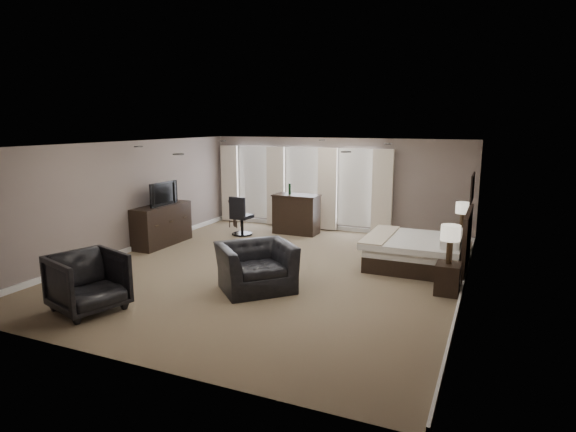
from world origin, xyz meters
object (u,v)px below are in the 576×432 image
at_px(bed, 412,237).
at_px(bar_stool_right, 290,217).
at_px(nightstand_near, 448,278).
at_px(lamp_near, 450,245).
at_px(nightstand_far, 460,242).
at_px(dresser, 162,225).
at_px(armchair_near, 256,259).
at_px(desk_chair, 242,215).
at_px(tv, 161,202).
at_px(armchair_far, 88,279).
at_px(bar_counter, 296,214).
at_px(bar_stool_left, 235,214).
at_px(lamp_far, 462,216).

relative_size(bed, bar_stool_right, 2.42).
height_order(nightstand_near, lamp_near, lamp_near).
bearing_deg(nightstand_far, dresser, -163.26).
height_order(lamp_near, armchair_near, lamp_near).
height_order(bed, nightstand_near, bed).
distance_m(bar_stool_right, desk_chair, 1.37).
xyz_separation_m(dresser, tv, (0.00, 0.00, 0.57)).
relative_size(lamp_near, armchair_far, 0.66).
bearing_deg(armchair_near, bar_counter, 58.11).
bearing_deg(bar_stool_left, lamp_near, -28.01).
distance_m(nightstand_near, bar_counter, 5.44).
relative_size(lamp_far, armchair_far, 0.62).
height_order(dresser, bar_stool_right, dresser).
bearing_deg(nightstand_near, bar_stool_left, 151.99).
xyz_separation_m(nightstand_near, desk_chair, (-5.60, 2.54, 0.26)).
height_order(armchair_near, armchair_far, armchair_near).
xyz_separation_m(lamp_near, bar_stool_left, (-6.28, 3.34, -0.50)).
bearing_deg(nightstand_far, tv, -163.26).
xyz_separation_m(armchair_far, bar_counter, (0.95, 6.48, 0.02)).
height_order(lamp_far, bar_stool_right, lamp_far).
relative_size(lamp_near, bar_stool_right, 0.84).
relative_size(dresser, bar_counter, 1.38).
bearing_deg(lamp_near, desk_chair, 155.61).
distance_m(bed, bar_counter, 3.90).
xyz_separation_m(tv, bar_counter, (2.60, 2.48, -0.53)).
bearing_deg(bar_stool_left, tv, -104.20).
relative_size(nightstand_near, dresser, 0.32).
relative_size(nightstand_near, bar_stool_right, 0.67).
bearing_deg(nightstand_far, bar_stool_left, 175.98).
distance_m(bed, nightstand_near, 1.74).
bearing_deg(bed, lamp_near, -58.46).
bearing_deg(armchair_far, lamp_far, -23.37).
xyz_separation_m(bed, nightstand_near, (0.89, -1.45, -0.36)).
bearing_deg(dresser, nightstand_near, -6.75).
relative_size(dresser, bar_stool_left, 2.16).
bearing_deg(bed, armchair_near, -131.81).
height_order(bar_counter, bar_stool_right, bar_counter).
xyz_separation_m(nightstand_far, tv, (-6.92, -2.08, 0.79)).
distance_m(bar_stool_left, bar_stool_right, 1.72).
distance_m(armchair_far, desk_chair, 5.73).
bearing_deg(armchair_near, nightstand_near, -25.37).
bearing_deg(nightstand_near, desk_chair, 155.61).
distance_m(nightstand_far, desk_chair, 5.62).
bearing_deg(bar_stool_right, bar_stool_left, -177.52).
relative_size(nightstand_near, lamp_near, 0.79).
xyz_separation_m(dresser, bar_counter, (2.60, 2.48, 0.04)).
distance_m(armchair_far, bar_stool_right, 6.63).
xyz_separation_m(bar_counter, bar_stool_left, (-1.96, 0.04, -0.14)).
xyz_separation_m(nightstand_near, lamp_near, (0.00, 0.00, 0.63)).
relative_size(bar_counter, bar_stool_right, 1.51).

